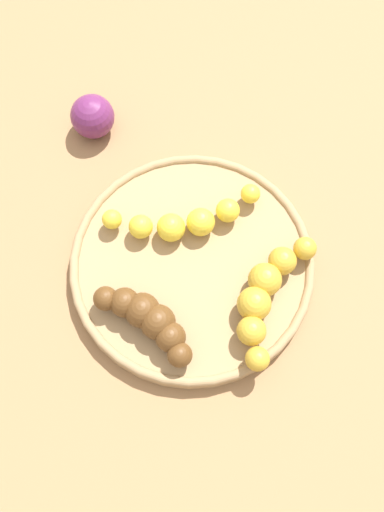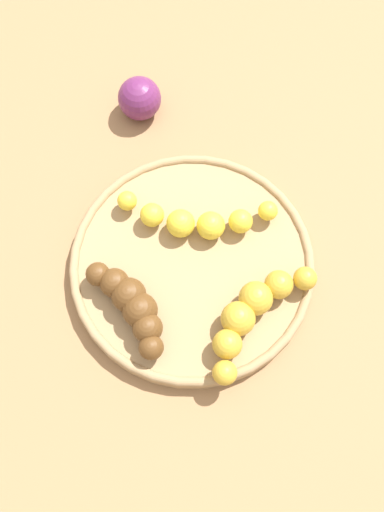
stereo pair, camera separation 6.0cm
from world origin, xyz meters
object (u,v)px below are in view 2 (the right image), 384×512
object	(u,v)px
banana_overripe	(131,305)
banana_yellow	(196,219)
banana_spotted	(252,313)
fruit_bowl	(192,264)
plum_purple	(140,98)

from	to	relation	value
banana_overripe	banana_yellow	bearing A→B (deg)	18.87
banana_spotted	banana_yellow	world-z (taller)	banana_spotted
fruit_bowl	banana_yellow	world-z (taller)	banana_yellow
banana_spotted	banana_overripe	xyz separation A→B (m)	(-0.12, 0.02, 0.00)
fruit_bowl	plum_purple	bearing A→B (deg)	102.28
fruit_bowl	banana_overripe	world-z (taller)	banana_overripe
fruit_bowl	banana_spotted	world-z (taller)	banana_spotted
banana_spotted	banana_overripe	world-z (taller)	same
banana_overripe	banana_spotted	bearing A→B (deg)	-40.72
banana_yellow	banana_overripe	world-z (taller)	banana_overripe
fruit_bowl	banana_overripe	size ratio (longest dim) A/B	2.49
banana_yellow	plum_purple	bearing A→B (deg)	-153.03
banana_spotted	plum_purple	world-z (taller)	banana_spotted
banana_spotted	plum_purple	size ratio (longest dim) A/B	2.26
fruit_bowl	banana_yellow	distance (m)	0.05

